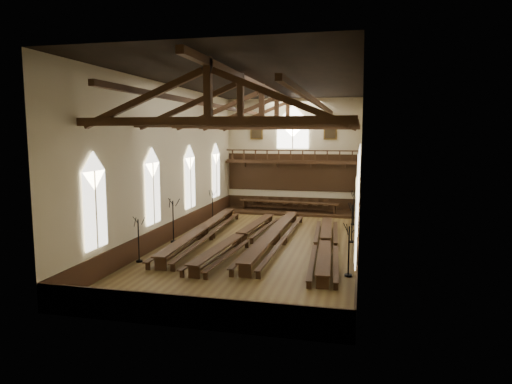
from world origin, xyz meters
TOP-DOWN VIEW (x-y plane):
  - ground at (0.00, 0.00)m, footprint 26.00×26.00m
  - room_walls at (0.00, 0.00)m, footprint 26.00×26.00m
  - wainscot_band at (0.00, 0.00)m, footprint 12.00×26.00m
  - side_windows at (-0.00, -0.00)m, footprint 11.85×19.80m
  - end_window at (0.00, 12.90)m, footprint 2.80×0.12m
  - minstrels_gallery at (0.00, 12.66)m, footprint 11.80×1.24m
  - portraits at (0.00, 12.90)m, footprint 7.75×0.09m
  - roof_trusses at (0.00, -0.00)m, footprint 11.70×25.70m
  - refectory_row_a at (-4.07, 0.32)m, footprint 1.96×15.01m
  - refectory_row_b at (-1.20, -0.77)m, footprint 1.95×14.47m
  - refectory_row_c at (0.80, 0.13)m, footprint 1.72×14.94m
  - refectory_row_d at (4.06, -0.99)m, footprint 1.86×14.23m
  - dais at (-0.09, 11.40)m, footprint 11.40×3.04m
  - high_table at (-0.09, 11.40)m, footprint 8.78×1.88m
  - high_chairs at (-0.09, 12.25)m, footprint 6.81×0.51m
  - candelabrum_left_near at (-5.55, -5.62)m, footprint 0.75×0.71m
  - candelabrum_left_mid at (-5.55, -0.97)m, footprint 0.84×0.84m
  - candelabrum_left_far at (-5.55, 6.89)m, footprint 0.69×0.74m
  - candelabrum_right_near at (5.55, -5.62)m, footprint 0.76×0.79m
  - candelabrum_right_mid at (5.55, 1.55)m, footprint 0.73×0.78m
  - candelabrum_right_far at (5.55, 7.34)m, footprint 0.77×0.82m

SIDE VIEW (x-z plane):
  - ground at x=0.00m, z-range 0.00..0.00m
  - dais at x=-0.09m, z-range 0.00..0.20m
  - refectory_row_d at x=4.06m, z-range 0.17..0.89m
  - refectory_row_b at x=-1.20m, z-range 0.17..0.92m
  - refectory_row_c at x=0.80m, z-range 0.18..0.99m
  - refectory_row_a at x=-4.07m, z-range 0.19..0.99m
  - wainscot_band at x=0.00m, z-range 0.00..1.20m
  - candelabrum_left_far at x=-5.55m, z-range -0.48..1.96m
  - candelabrum_left_near at x=-5.55m, z-range -0.49..2.00m
  - candelabrum_right_mid at x=5.55m, z-range -0.51..2.07m
  - high_chairs at x=-0.09m, z-range 0.25..1.32m
  - candelabrum_right_near at x=5.55m, z-range -0.52..2.11m
  - candelabrum_right_far at x=5.55m, z-range -0.53..2.17m
  - candelabrum_left_mid at x=-5.55m, z-range -0.56..2.28m
  - high_table at x=-0.09m, z-range 0.49..1.30m
  - side_windows at x=0.00m, z-range 1.49..5.99m
  - minstrels_gallery at x=0.00m, z-range 2.06..5.76m
  - room_walls at x=0.00m, z-range -6.54..19.46m
  - portraits at x=0.00m, z-range 6.38..7.82m
  - end_window at x=0.00m, z-range 5.32..9.12m
  - roof_trusses at x=0.00m, z-range 6.82..9.62m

